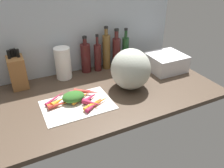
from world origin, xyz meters
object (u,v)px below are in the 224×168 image
(bottle_1, at_px, (98,57))
(bottle_2, at_px, (106,51))
(carrot_3, at_px, (59,104))
(carrot_8, at_px, (82,97))
(carrot_9, at_px, (92,103))
(dish_rack, at_px, (166,62))
(winter_squash, at_px, (131,69))
(carrot_2, at_px, (58,101))
(carrot_11, at_px, (99,102))
(knife_block, at_px, (18,72))
(carrot_0, at_px, (91,97))
(bottle_0, at_px, (86,58))
(carrot_7, at_px, (87,92))
(carrot_6, at_px, (82,91))
(carrot_4, at_px, (95,104))
(bottle_4, at_px, (125,51))
(carrot_10, at_px, (94,103))
(carrot_5, at_px, (55,98))
(bottle_3, at_px, (116,52))
(cutting_board, at_px, (78,105))
(carrot_1, at_px, (59,104))
(paper_towel_roll, at_px, (63,63))

(bottle_1, relative_size, bottle_2, 0.86)
(carrot_3, xyz_separation_m, carrot_8, (0.15, 0.02, -0.00))
(carrot_9, height_order, bottle_2, bottle_2)
(bottle_1, xyz_separation_m, dish_rack, (0.48, -0.23, -0.05))
(winter_squash, bearing_deg, carrot_2, 179.17)
(carrot_9, distance_m, bottle_1, 0.51)
(carrot_11, distance_m, bottle_1, 0.49)
(carrot_8, height_order, knife_block, knife_block)
(carrot_0, relative_size, bottle_2, 0.32)
(carrot_11, bearing_deg, bottle_0, 78.46)
(carrot_7, distance_m, carrot_11, 0.14)
(winter_squash, xyz_separation_m, bottle_1, (-0.09, 0.34, -0.03))
(knife_block, height_order, dish_rack, knife_block)
(bottle_2, bearing_deg, carrot_2, -144.57)
(carrot_6, bearing_deg, carrot_4, -82.56)
(carrot_9, height_order, bottle_4, bottle_4)
(winter_squash, distance_m, bottle_2, 0.35)
(carrot_4, relative_size, bottle_1, 0.55)
(carrot_3, xyz_separation_m, carrot_10, (0.20, -0.08, -0.00))
(carrot_5, bearing_deg, bottle_3, 25.67)
(bottle_4, bearing_deg, dish_rack, -41.06)
(carrot_9, relative_size, bottle_3, 0.39)
(cutting_board, relative_size, carrot_11, 2.38)
(bottle_3, bearing_deg, bottle_1, 176.55)
(knife_block, height_order, bottle_1, bottle_1)
(carrot_11, relative_size, dish_rack, 0.66)
(carrot_0, height_order, dish_rack, dish_rack)
(carrot_0, distance_m, dish_rack, 0.70)
(carrot_3, height_order, bottle_0, bottle_0)
(carrot_4, distance_m, carrot_11, 0.03)
(cutting_board, bearing_deg, carrot_11, -23.44)
(bottle_0, bearing_deg, winter_squash, -63.23)
(carrot_8, xyz_separation_m, bottle_1, (0.26, 0.35, 0.09))
(bottle_1, relative_size, bottle_3, 0.92)
(carrot_0, bearing_deg, dish_rack, 11.80)
(bottle_1, xyz_separation_m, bottle_3, (0.16, -0.01, 0.02))
(bottle_1, bearing_deg, bottle_4, -2.99)
(carrot_6, bearing_deg, carrot_7, -36.59)
(bottle_0, height_order, dish_rack, bottle_0)
(carrot_1, relative_size, carrot_4, 0.86)
(carrot_11, relative_size, bottle_2, 0.52)
(carrot_1, xyz_separation_m, carrot_7, (0.20, 0.05, 0.01))
(carrot_10, relative_size, bottle_1, 0.60)
(carrot_1, xyz_separation_m, bottle_0, (0.32, 0.38, 0.10))
(carrot_8, relative_size, bottle_3, 0.54)
(carrot_2, distance_m, paper_towel_roll, 0.37)
(paper_towel_roll, distance_m, bottle_2, 0.35)
(carrot_11, bearing_deg, winter_squash, 19.94)
(carrot_11, bearing_deg, bottle_1, 67.41)
(carrot_2, relative_size, carrot_10, 0.58)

